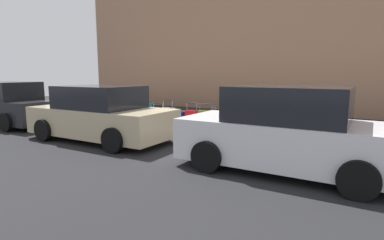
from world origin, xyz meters
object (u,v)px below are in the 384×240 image
(suitcase_silver_9, at_px, (168,117))
(suitcase_maroon_10, at_px, (158,117))
(suitcase_maroon_3, at_px, (250,124))
(suitcase_black_5, at_px, (220,123))
(parked_car_beige_1, at_px, (101,115))
(parked_car_charcoal_2, at_px, (7,105))
(suitcase_red_0, at_px, (303,128))
(fire_hydrant, at_px, (133,112))
(suitcase_olive_6, at_px, (206,120))
(suitcase_teal_11, at_px, (147,113))
(suitcase_red_7, at_px, (192,119))
(parked_car_white_0, at_px, (287,132))
(bollard_post, at_px, (117,110))
(suitcase_navy_8, at_px, (179,119))
(suitcase_navy_1, at_px, (285,126))
(suitcase_silver_2, at_px, (267,124))
(suitcase_teal_4, at_px, (236,122))

(suitcase_silver_9, distance_m, suitcase_maroon_10, 0.52)
(suitcase_maroon_3, bearing_deg, suitcase_black_5, -2.59)
(suitcase_maroon_10, distance_m, parked_car_beige_1, 2.52)
(suitcase_maroon_3, relative_size, parked_car_charcoal_2, 0.17)
(suitcase_red_0, xyz_separation_m, suitcase_maroon_3, (1.54, -0.03, -0.05))
(fire_hydrant, bearing_deg, suitcase_olive_6, -179.78)
(suitcase_maroon_3, distance_m, parked_car_beige_1, 4.45)
(suitcase_maroon_3, bearing_deg, parked_car_beige_1, 33.11)
(suitcase_black_5, bearing_deg, suitcase_teal_11, -0.07)
(suitcase_black_5, bearing_deg, suitcase_maroon_10, -0.47)
(suitcase_black_5, xyz_separation_m, fire_hydrant, (3.70, 0.02, 0.10))
(suitcase_maroon_3, height_order, suitcase_red_7, suitcase_red_7)
(fire_hydrant, bearing_deg, parked_car_white_0, 159.16)
(bollard_post, distance_m, parked_car_charcoal_2, 4.26)
(suitcase_navy_8, height_order, parked_car_white_0, parked_car_white_0)
(suitcase_maroon_10, distance_m, parked_car_white_0, 5.85)
(suitcase_red_0, height_order, suitcase_navy_8, suitcase_red_0)
(parked_car_white_0, bearing_deg, bollard_post, -17.85)
(suitcase_red_0, bearing_deg, suitcase_navy_8, 0.24)
(suitcase_maroon_3, bearing_deg, parked_car_white_0, 125.51)
(suitcase_maroon_3, relative_size, suitcase_navy_8, 1.39)
(suitcase_red_0, relative_size, suitcase_maroon_10, 1.32)
(fire_hydrant, distance_m, parked_car_charcoal_2, 4.94)
(suitcase_navy_1, xyz_separation_m, suitcase_silver_2, (0.51, 0.09, 0.05))
(suitcase_maroon_3, bearing_deg, suitcase_teal_4, -10.20)
(suitcase_red_7, xyz_separation_m, parked_car_charcoal_2, (6.93, 2.44, 0.33))
(suitcase_navy_8, bearing_deg, suitcase_maroon_3, -178.93)
(suitcase_black_5, relative_size, fire_hydrant, 1.14)
(suitcase_red_0, relative_size, parked_car_white_0, 0.24)
(suitcase_teal_4, bearing_deg, suitcase_red_7, 2.95)
(suitcase_black_5, distance_m, suitcase_silver_9, 2.01)
(suitcase_navy_1, xyz_separation_m, parked_car_charcoal_2, (10.02, 2.51, 0.29))
(suitcase_teal_11, height_order, fire_hydrant, suitcase_teal_11)
(suitcase_maroon_3, relative_size, suitcase_black_5, 1.03)
(suitcase_teal_11, bearing_deg, suitcase_maroon_3, 179.29)
(suitcase_maroon_3, distance_m, parked_car_charcoal_2, 9.33)
(suitcase_maroon_3, distance_m, suitcase_red_7, 2.08)
(suitcase_black_5, distance_m, parked_car_beige_1, 3.67)
(parked_car_beige_1, bearing_deg, bollard_post, -53.36)
(suitcase_silver_2, bearing_deg, suitcase_black_5, -2.15)
(suitcase_red_7, bearing_deg, parked_car_white_0, 147.37)
(suitcase_silver_9, xyz_separation_m, fire_hydrant, (1.69, -0.07, 0.05))
(suitcase_maroon_10, bearing_deg, suitcase_teal_11, 1.87)
(suitcase_silver_9, height_order, suitcase_teal_11, suitcase_silver_9)
(suitcase_red_0, distance_m, parked_car_beige_1, 5.78)
(suitcase_black_5, relative_size, parked_car_white_0, 0.19)
(parked_car_white_0, height_order, parked_car_beige_1, parked_car_white_0)
(suitcase_red_0, distance_m, suitcase_navy_8, 4.09)
(suitcase_silver_9, distance_m, suitcase_teal_11, 1.03)
(parked_car_white_0, distance_m, parked_car_beige_1, 5.45)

